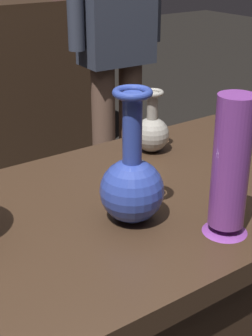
% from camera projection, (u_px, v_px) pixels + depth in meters
% --- Properties ---
extents(vase_centerpiece, '(0.13, 0.13, 0.28)m').
position_uv_depth(vase_centerpiece, '(132.00, 183.00, 1.00)').
color(vase_centerpiece, '#2D429E').
rests_on(vase_centerpiece, display_plinth).
extents(vase_tall_behind, '(0.09, 0.09, 0.28)m').
position_uv_depth(vase_tall_behind, '(230.00, 170.00, 0.93)').
color(vase_tall_behind, '#7A388E').
rests_on(vase_tall_behind, display_plinth).
extents(vase_right_accent, '(0.09, 0.09, 0.17)m').
position_uv_depth(vase_right_accent, '(152.00, 131.00, 1.34)').
color(vase_right_accent, gray).
rests_on(vase_right_accent, display_plinth).
extents(visitor_near_right, '(0.47, 0.19, 1.65)m').
position_uv_depth(visitor_near_right, '(116.00, 28.00, 2.20)').
color(visitor_near_right, brown).
rests_on(visitor_near_right, ground_plane).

